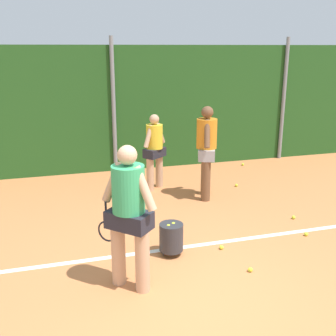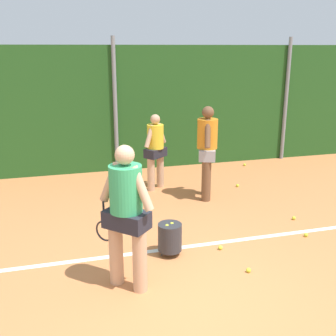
# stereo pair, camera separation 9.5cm
# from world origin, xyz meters

# --- Properties ---
(ground_plane) EXTENTS (24.82, 24.82, 0.00)m
(ground_plane) POSITION_xyz_m (0.00, 1.79, 0.00)
(ground_plane) COLOR #C67542
(hedge_fence_backdrop) EXTENTS (16.13, 0.25, 3.08)m
(hedge_fence_backdrop) POSITION_xyz_m (0.00, 6.08, 1.54)
(hedge_fence_backdrop) COLOR #23511E
(hedge_fence_backdrop) RESTS_ON ground_plane
(fence_post_center) EXTENTS (0.10, 0.10, 3.28)m
(fence_post_center) POSITION_xyz_m (0.00, 5.90, 1.64)
(fence_post_center) COLOR gray
(fence_post_center) RESTS_ON ground_plane
(fence_post_right) EXTENTS (0.10, 0.10, 3.28)m
(fence_post_right) POSITION_xyz_m (4.65, 5.90, 1.64)
(fence_post_right) COLOR gray
(fence_post_right) RESTS_ON ground_plane
(court_baseline_paint) EXTENTS (11.79, 0.10, 0.01)m
(court_baseline_paint) POSITION_xyz_m (0.00, 1.51, 0.00)
(court_baseline_paint) COLOR white
(court_baseline_paint) RESTS_ON ground_plane
(player_foreground_near) EXTENTS (0.68, 0.62, 1.91)m
(player_foreground_near) POSITION_xyz_m (-0.64, 0.67, 1.07)
(player_foreground_near) COLOR tan
(player_foreground_near) RESTS_ON ground_plane
(player_midcourt) EXTENTS (0.50, 0.76, 1.91)m
(player_midcourt) POSITION_xyz_m (1.50, 3.53, 1.07)
(player_midcourt) COLOR brown
(player_midcourt) RESTS_ON ground_plane
(player_backcourt_far) EXTENTS (0.58, 0.52, 1.66)m
(player_backcourt_far) POSITION_xyz_m (0.62, 4.35, 0.93)
(player_backcourt_far) COLOR tan
(player_backcourt_far) RESTS_ON ground_plane
(ball_hopper) EXTENTS (0.36, 0.36, 0.51)m
(ball_hopper) POSITION_xyz_m (0.11, 1.34, 0.29)
(ball_hopper) COLOR #2D2D33
(ball_hopper) RESTS_ON ground_plane
(tennis_ball_0) EXTENTS (0.07, 0.07, 0.07)m
(tennis_ball_0) POSITION_xyz_m (2.42, 3.96, 0.03)
(tennis_ball_0) COLOR #CCDB33
(tennis_ball_0) RESTS_ON ground_plane
(tennis_ball_2) EXTENTS (0.07, 0.07, 0.07)m
(tennis_ball_2) POSITION_xyz_m (2.65, 2.00, 0.03)
(tennis_ball_2) COLOR #CCDB33
(tennis_ball_2) RESTS_ON ground_plane
(tennis_ball_3) EXTENTS (0.07, 0.07, 0.07)m
(tennis_ball_3) POSITION_xyz_m (1.04, 0.56, 0.03)
(tennis_ball_3) COLOR #CCDB33
(tennis_ball_3) RESTS_ON ground_plane
(tennis_ball_4) EXTENTS (0.07, 0.07, 0.07)m
(tennis_ball_4) POSITION_xyz_m (2.46, 1.33, 0.03)
(tennis_ball_4) COLOR #CCDB33
(tennis_ball_4) RESTS_ON ground_plane
(tennis_ball_6) EXTENTS (0.07, 0.07, 0.07)m
(tennis_ball_6) POSITION_xyz_m (3.32, 5.47, 0.03)
(tennis_ball_6) COLOR #CCDB33
(tennis_ball_6) RESTS_ON ground_plane
(tennis_ball_7) EXTENTS (0.07, 0.07, 0.07)m
(tennis_ball_7) POSITION_xyz_m (0.91, 1.29, 0.03)
(tennis_ball_7) COLOR #CCDB33
(tennis_ball_7) RESTS_ON ground_plane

